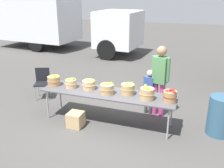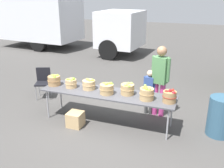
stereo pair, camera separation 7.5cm
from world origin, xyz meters
name	(u,v)px [view 1 (the left image)]	position (x,y,z in m)	size (l,w,h in m)	color
ground_plane	(108,122)	(0.00, 0.00, 0.00)	(40.00, 40.00, 0.00)	#474442
market_table	(108,94)	(0.00, 0.00, 0.72)	(3.10, 0.76, 0.75)	#4C4C51
apple_basket_green_0	(54,80)	(-1.39, 0.00, 0.88)	(0.32, 0.32, 0.27)	#A87F51
apple_basket_green_1	(71,83)	(-0.93, -0.01, 0.86)	(0.28, 0.28, 0.26)	tan
apple_basket_green_2	(89,85)	(-0.48, 0.05, 0.86)	(0.32, 0.32, 0.26)	tan
apple_basket_green_3	(107,89)	(0.02, -0.07, 0.87)	(0.32, 0.32, 0.27)	tan
apple_basket_green_4	(128,89)	(0.46, 0.06, 0.88)	(0.32, 0.32, 0.28)	tan
apple_basket_green_5	(147,93)	(0.92, -0.08, 0.89)	(0.32, 0.32, 0.30)	tan
apple_basket_red_0	(170,96)	(1.39, -0.05, 0.88)	(0.30, 0.30, 0.29)	#A87F51
vendor_adult	(160,76)	(1.05, 0.77, 1.02)	(0.45, 0.30, 1.74)	#CC3F8C
child_customer	(149,89)	(0.81, 0.75, 0.67)	(0.30, 0.17, 1.14)	#3F3F3F
box_truck	(54,20)	(-5.37, 6.57, 1.49)	(7.85, 2.77, 2.75)	silver
folding_chair	(42,81)	(-2.27, 0.76, 0.51)	(0.52, 0.52, 0.86)	black
trash_barrel	(220,116)	(2.44, 0.31, 0.43)	(0.53, 0.53, 0.86)	#335972
produce_crate	(76,119)	(-0.62, -0.44, 0.17)	(0.34, 0.34, 0.34)	tan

